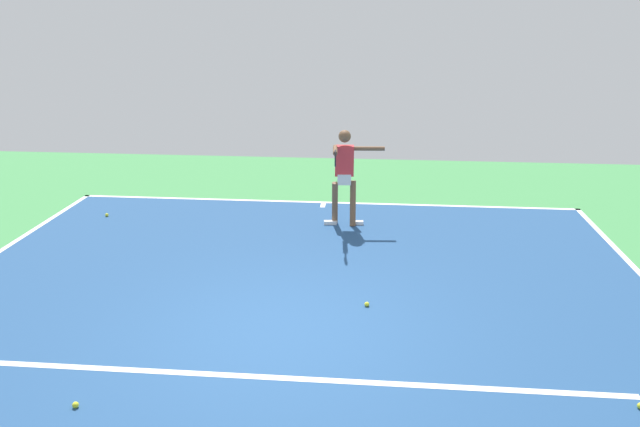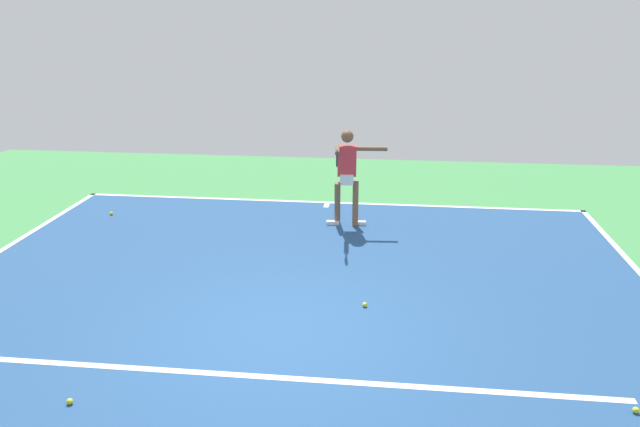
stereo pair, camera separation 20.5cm
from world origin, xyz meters
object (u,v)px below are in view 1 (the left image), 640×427
tennis_player (345,171)px  tennis_ball_near_service_line (367,304)px  tennis_ball_near_player (107,215)px  tennis_ball_by_sideline (76,405)px

tennis_player → tennis_ball_near_service_line: (-0.50, 3.34, -1.01)m
tennis_ball_near_player → tennis_ball_by_sideline: 6.39m
tennis_ball_near_service_line → tennis_ball_by_sideline: 3.87m
tennis_ball_near_player → tennis_ball_near_service_line: size_ratio=1.00×
tennis_player → tennis_ball_near_service_line: bearing=94.4°
tennis_player → tennis_ball_near_service_line: tennis_player is taller
tennis_ball_near_player → tennis_ball_near_service_line: same height
tennis_player → tennis_ball_by_sideline: tennis_player is taller
tennis_ball_near_service_line → tennis_ball_by_sideline: same height
tennis_ball_near_player → tennis_ball_near_service_line: 6.18m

